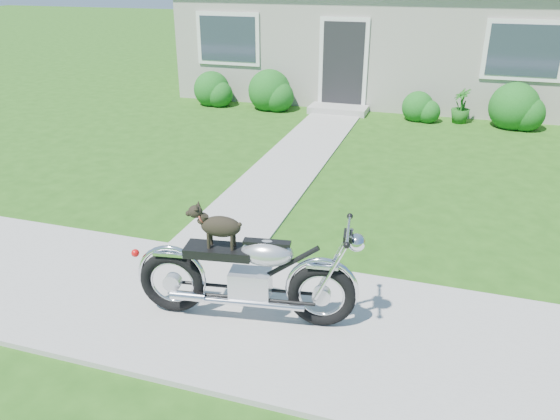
# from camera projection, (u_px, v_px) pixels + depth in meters

# --- Properties ---
(ground) EXTENTS (80.00, 80.00, 0.00)m
(ground) POSITION_uv_depth(u_px,v_px,m) (302.00, 324.00, 5.45)
(ground) COLOR #235114
(ground) RESTS_ON ground
(sidewalk) EXTENTS (24.00, 2.20, 0.04)m
(sidewalk) POSITION_uv_depth(u_px,v_px,m) (302.00, 322.00, 5.45)
(sidewalk) COLOR #9E9B93
(sidewalk) RESTS_ON ground
(walkway) EXTENTS (1.20, 8.00, 0.03)m
(walkway) POSITION_uv_depth(u_px,v_px,m) (297.00, 157.00, 10.21)
(walkway) COLOR #9E9B93
(walkway) RESTS_ON ground
(house) EXTENTS (12.60, 7.03, 4.50)m
(house) POSITION_uv_depth(u_px,v_px,m) (421.00, 11.00, 15.01)
(house) COLOR #AAA399
(house) RESTS_ON ground
(shrub_row) EXTENTS (10.41, 1.07, 1.07)m
(shrub_row) POSITION_uv_depth(u_px,v_px,m) (405.00, 101.00, 12.65)
(shrub_row) COLOR #175919
(shrub_row) RESTS_ON ground
(potted_plant_left) EXTENTS (0.77, 0.77, 0.65)m
(potted_plant_left) POSITION_uv_depth(u_px,v_px,m) (262.00, 95.00, 13.72)
(potted_plant_left) COLOR #265215
(potted_plant_left) RESTS_ON ground
(potted_plant_right) EXTENTS (0.58, 0.58, 0.78)m
(potted_plant_right) POSITION_uv_depth(u_px,v_px,m) (461.00, 106.00, 12.36)
(potted_plant_right) COLOR #1C5A18
(potted_plant_right) RESTS_ON ground
(motorcycle_with_dog) EXTENTS (2.22, 0.67, 1.20)m
(motorcycle_with_dog) POSITION_uv_depth(u_px,v_px,m) (249.00, 273.00, 5.27)
(motorcycle_with_dog) COLOR black
(motorcycle_with_dog) RESTS_ON sidewalk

